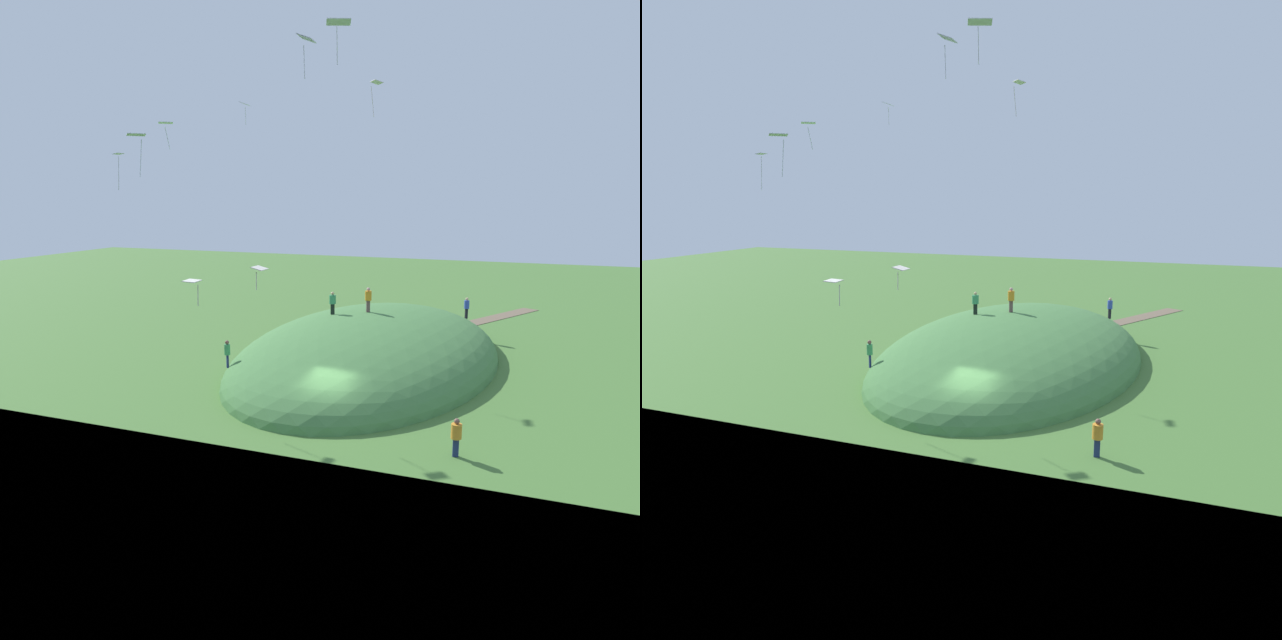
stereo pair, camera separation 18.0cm
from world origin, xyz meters
The scene contains 17 objects.
ground_plane centered at (0.00, 0.00, 0.00)m, with size 160.00×160.00×0.00m, color #457030.
grass_hill centered at (11.65, 1.25, 0.00)m, with size 29.31×17.09×6.46m, color #43763C.
dirt_path centered at (28.01, -4.28, 0.02)m, with size 17.73×1.68×0.04m, color brown.
person_walking_path centered at (12.51, 1.74, 4.30)m, with size 0.62×0.62×1.74m.
person_watching_kites centered at (-2.52, -6.92, 1.10)m, with size 0.57×0.57×1.77m.
person_on_hilltop centered at (20.49, -3.97, 2.72)m, with size 0.56×0.56×1.70m.
person_with_child centered at (3.52, 7.96, 2.00)m, with size 0.51×0.51×1.74m.
person_near_shore centered at (11.55, 4.06, 4.04)m, with size 0.60×0.60×1.61m.
kite_0 centered at (7.72, 0.03, 17.53)m, with size 0.93×0.90×1.97m.
kite_1 centered at (12.56, 11.15, 17.60)m, with size 1.02×0.77×1.56m.
kite_2 centered at (3.77, 11.79, 15.42)m, with size 0.97×1.02×1.55m.
kite_3 centered at (-5.25, 4.51, 7.55)m, with size 0.66×0.84×1.19m.
kite_4 centered at (-4.41, -0.65, 17.31)m, with size 0.95×0.69×1.63m.
kite_5 centered at (-3.25, 2.21, 8.00)m, with size 0.81×0.58×1.13m.
kite_6 centered at (-2.85, 8.89, 14.05)m, with size 1.05×1.06×2.04m.
kite_7 centered at (-2.32, -1.25, 18.36)m, with size 1.04×1.21×1.79m.
kite_8 centered at (2.47, 14.36, 13.44)m, with size 0.63×0.45×2.17m.
Camera 1 is at (-28.42, -10.63, 11.40)m, focal length 34.62 mm.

